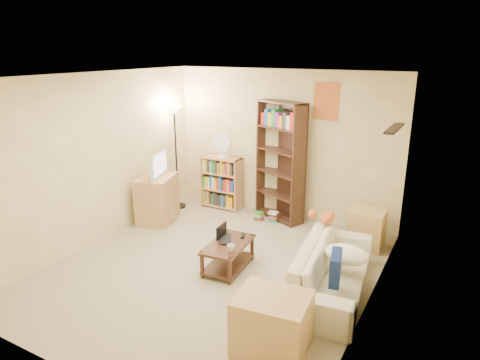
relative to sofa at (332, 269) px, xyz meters
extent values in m
plane|color=tan|center=(-1.55, -0.23, -0.28)|extent=(4.50, 4.50, 0.00)
cube|color=#FFF0AB|center=(-1.55, 2.02, 0.97)|extent=(4.00, 0.04, 2.50)
cube|color=#FFF0AB|center=(-1.55, -2.48, 0.97)|extent=(4.00, 0.04, 2.50)
cube|color=#FFF0AB|center=(-3.55, -0.23, 0.97)|extent=(0.04, 4.50, 2.50)
cube|color=#FFF0AB|center=(0.45, -0.23, 0.97)|extent=(0.04, 4.50, 2.50)
cube|color=white|center=(-1.55, -0.23, 2.22)|extent=(4.00, 4.50, 0.04)
cube|color=red|center=(-0.83, 2.01, 1.74)|extent=(0.40, 0.02, 0.58)
cube|color=black|center=(0.37, 1.07, 1.57)|extent=(0.12, 0.80, 0.03)
imported|color=beige|center=(0.00, 0.00, 0.00)|extent=(2.12, 1.23, 0.56)
cube|color=navy|center=(0.14, -0.40, 0.26)|extent=(0.19, 0.39, 0.33)
ellipsoid|color=white|center=(0.13, 0.06, 0.20)|extent=(0.52, 0.37, 0.22)
ellipsoid|color=orange|center=(-0.30, 0.71, 0.35)|extent=(0.37, 0.20, 0.14)
sphere|color=orange|center=(-0.51, 0.68, 0.37)|extent=(0.12, 0.12, 0.12)
cube|color=#44231A|center=(-1.37, -0.13, 0.07)|extent=(0.52, 0.86, 0.04)
cube|color=#44231A|center=(-1.37, -0.13, -0.21)|extent=(0.50, 0.82, 0.03)
cube|color=#44231A|center=(-1.53, -0.51, -0.10)|extent=(0.04, 0.04, 0.37)
cube|color=#44231A|center=(-1.14, -0.48, -0.10)|extent=(0.04, 0.04, 0.37)
cube|color=#44231A|center=(-1.59, 0.21, -0.10)|extent=(0.04, 0.04, 0.37)
cube|color=#44231A|center=(-1.20, 0.24, -0.10)|extent=(0.04, 0.04, 0.37)
imported|color=black|center=(-1.40, -0.03, 0.10)|extent=(0.52, 0.50, 0.03)
cube|color=white|center=(-1.52, -0.04, 0.19)|extent=(0.03, 0.27, 0.18)
imported|color=silver|center=(-1.22, -0.32, 0.13)|extent=(0.15, 0.15, 0.09)
cube|color=black|center=(-1.30, 0.15, 0.09)|extent=(0.10, 0.15, 0.02)
cube|color=tan|center=(-3.25, 0.72, 0.11)|extent=(0.71, 0.85, 0.78)
imported|color=black|center=(-3.25, 0.72, 0.70)|extent=(0.75, 0.48, 0.40)
cube|color=#3B2417|center=(-1.50, 1.82, 0.72)|extent=(0.95, 0.64, 2.01)
cube|color=tan|center=(-2.63, 1.80, 0.19)|extent=(0.74, 0.30, 0.95)
cylinder|color=white|center=(-2.58, 1.77, 0.69)|extent=(0.19, 0.19, 0.04)
cylinder|color=white|center=(-2.58, 1.77, 0.79)|extent=(0.02, 0.02, 0.19)
cylinder|color=white|center=(-2.58, 1.74, 0.95)|extent=(0.34, 0.06, 0.34)
cylinder|color=black|center=(-3.35, 1.42, -0.27)|extent=(0.28, 0.28, 0.03)
cylinder|color=black|center=(-3.35, 1.42, 0.59)|extent=(0.03, 0.03, 1.75)
cone|color=beige|center=(-3.35, 1.42, 1.51)|extent=(0.31, 0.31, 0.14)
cube|color=tan|center=(0.07, 1.43, 0.00)|extent=(0.50, 0.50, 0.57)
cube|color=tan|center=(-0.19, -1.30, 0.00)|extent=(0.75, 0.64, 0.57)
cube|color=red|center=(-1.76, 1.57, -0.21)|extent=(0.16, 0.13, 0.14)
cube|color=#1966B2|center=(-1.51, 1.64, -0.20)|extent=(0.16, 0.13, 0.17)
camera|label=1|loc=(1.24, -4.53, 2.53)|focal=32.00mm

